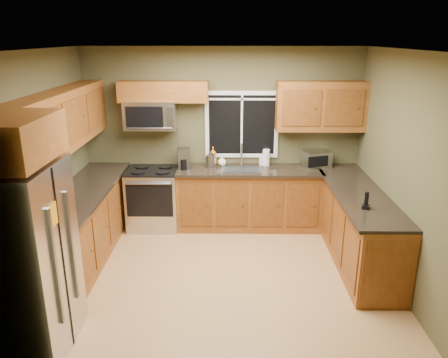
{
  "coord_description": "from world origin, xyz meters",
  "views": [
    {
      "loc": [
        0.12,
        -4.79,
        2.84
      ],
      "look_at": [
        0.05,
        0.35,
        1.15
      ],
      "focal_mm": 35.0,
      "sensor_mm": 36.0,
      "label": 1
    }
  ],
  "objects_px": {
    "refrigerator": "(24,261)",
    "range": "(154,198)",
    "kettle": "(211,160)",
    "coffee_maker": "(184,159)",
    "cordless_phone": "(366,204)",
    "soap_bottle_c": "(222,161)",
    "toaster_oven": "(316,159)",
    "soap_bottle_b": "(263,158)",
    "microwave": "(151,115)",
    "paper_towel_roll": "(266,157)",
    "soap_bottle_a": "(213,156)"
  },
  "relations": [
    {
      "from": "microwave",
      "to": "coffee_maker",
      "type": "bearing_deg",
      "value": -10.81
    },
    {
      "from": "refrigerator",
      "to": "soap_bottle_c",
      "type": "height_order",
      "value": "refrigerator"
    },
    {
      "from": "soap_bottle_b",
      "to": "range",
      "type": "bearing_deg",
      "value": -172.2
    },
    {
      "from": "range",
      "to": "microwave",
      "type": "height_order",
      "value": "microwave"
    },
    {
      "from": "microwave",
      "to": "soap_bottle_b",
      "type": "bearing_deg",
      "value": 3.21
    },
    {
      "from": "toaster_oven",
      "to": "coffee_maker",
      "type": "bearing_deg",
      "value": -177.08
    },
    {
      "from": "cordless_phone",
      "to": "microwave",
      "type": "bearing_deg",
      "value": 148.44
    },
    {
      "from": "toaster_oven",
      "to": "coffee_maker",
      "type": "xyz_separation_m",
      "value": [
        -2.01,
        -0.1,
        0.02
      ]
    },
    {
      "from": "cordless_phone",
      "to": "range",
      "type": "bearing_deg",
      "value": 150.54
    },
    {
      "from": "kettle",
      "to": "paper_towel_roll",
      "type": "xyz_separation_m",
      "value": [
        0.85,
        0.12,
        0.01
      ]
    },
    {
      "from": "range",
      "to": "paper_towel_roll",
      "type": "bearing_deg",
      "value": 6.93
    },
    {
      "from": "toaster_oven",
      "to": "cordless_phone",
      "type": "relative_size",
      "value": 2.31
    },
    {
      "from": "refrigerator",
      "to": "soap_bottle_c",
      "type": "bearing_deg",
      "value": 59.51
    },
    {
      "from": "range",
      "to": "soap_bottle_c",
      "type": "xyz_separation_m",
      "value": [
        1.05,
        0.18,
        0.55
      ]
    },
    {
      "from": "paper_towel_roll",
      "to": "soap_bottle_c",
      "type": "bearing_deg",
      "value": -177.77
    },
    {
      "from": "coffee_maker",
      "to": "cordless_phone",
      "type": "height_order",
      "value": "coffee_maker"
    },
    {
      "from": "coffee_maker",
      "to": "cordless_phone",
      "type": "relative_size",
      "value": 1.49
    },
    {
      "from": "toaster_oven",
      "to": "paper_towel_roll",
      "type": "bearing_deg",
      "value": 175.2
    },
    {
      "from": "soap_bottle_a",
      "to": "toaster_oven",
      "type": "bearing_deg",
      "value": -3.03
    },
    {
      "from": "range",
      "to": "coffee_maker",
      "type": "xyz_separation_m",
      "value": [
        0.48,
        0.04,
        0.61
      ]
    },
    {
      "from": "soap_bottle_c",
      "to": "cordless_phone",
      "type": "height_order",
      "value": "cordless_phone"
    },
    {
      "from": "paper_towel_roll",
      "to": "cordless_phone",
      "type": "distance_m",
      "value": 2.03
    },
    {
      "from": "soap_bottle_b",
      "to": "microwave",
      "type": "bearing_deg",
      "value": -176.79
    },
    {
      "from": "microwave",
      "to": "toaster_oven",
      "type": "relative_size",
      "value": 1.62
    },
    {
      "from": "range",
      "to": "cordless_phone",
      "type": "bearing_deg",
      "value": -29.46
    },
    {
      "from": "paper_towel_roll",
      "to": "soap_bottle_b",
      "type": "relative_size",
      "value": 1.35
    },
    {
      "from": "microwave",
      "to": "cordless_phone",
      "type": "bearing_deg",
      "value": -31.56
    },
    {
      "from": "soap_bottle_a",
      "to": "soap_bottle_b",
      "type": "xyz_separation_m",
      "value": [
        0.77,
        0.0,
        -0.04
      ]
    },
    {
      "from": "soap_bottle_a",
      "to": "cordless_phone",
      "type": "height_order",
      "value": "soap_bottle_a"
    },
    {
      "from": "coffee_maker",
      "to": "kettle",
      "type": "height_order",
      "value": "coffee_maker"
    },
    {
      "from": "range",
      "to": "soap_bottle_c",
      "type": "distance_m",
      "value": 1.2
    },
    {
      "from": "toaster_oven",
      "to": "soap_bottle_b",
      "type": "relative_size",
      "value": 2.29
    },
    {
      "from": "microwave",
      "to": "soap_bottle_b",
      "type": "relative_size",
      "value": 3.72
    },
    {
      "from": "coffee_maker",
      "to": "cordless_phone",
      "type": "distance_m",
      "value": 2.77
    },
    {
      "from": "paper_towel_roll",
      "to": "soap_bottle_a",
      "type": "bearing_deg",
      "value": 178.6
    },
    {
      "from": "soap_bottle_a",
      "to": "kettle",
      "type": "bearing_deg",
      "value": -102.62
    },
    {
      "from": "microwave",
      "to": "soap_bottle_c",
      "type": "height_order",
      "value": "microwave"
    },
    {
      "from": "cordless_phone",
      "to": "soap_bottle_b",
      "type": "bearing_deg",
      "value": 120.84
    },
    {
      "from": "kettle",
      "to": "paper_towel_roll",
      "type": "bearing_deg",
      "value": 8.12
    },
    {
      "from": "coffee_maker",
      "to": "soap_bottle_c",
      "type": "xyz_separation_m",
      "value": [
        0.57,
        0.14,
        -0.06
      ]
    },
    {
      "from": "soap_bottle_a",
      "to": "soap_bottle_b",
      "type": "bearing_deg",
      "value": 0.0
    },
    {
      "from": "refrigerator",
      "to": "range",
      "type": "height_order",
      "value": "refrigerator"
    },
    {
      "from": "toaster_oven",
      "to": "soap_bottle_c",
      "type": "distance_m",
      "value": 1.44
    },
    {
      "from": "range",
      "to": "soap_bottle_a",
      "type": "relative_size",
      "value": 3.36
    },
    {
      "from": "coffee_maker",
      "to": "soap_bottle_b",
      "type": "relative_size",
      "value": 1.48
    },
    {
      "from": "refrigerator",
      "to": "toaster_oven",
      "type": "distance_m",
      "value": 4.31
    },
    {
      "from": "refrigerator",
      "to": "cordless_phone",
      "type": "xyz_separation_m",
      "value": [
        3.43,
        1.22,
        0.1
      ]
    },
    {
      "from": "refrigerator",
      "to": "range",
      "type": "bearing_deg",
      "value": 76.03
    },
    {
      "from": "range",
      "to": "paper_towel_roll",
      "type": "height_order",
      "value": "paper_towel_roll"
    },
    {
      "from": "refrigerator",
      "to": "kettle",
      "type": "height_order",
      "value": "refrigerator"
    }
  ]
}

